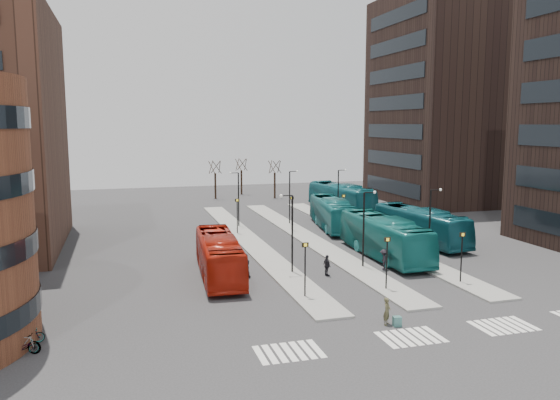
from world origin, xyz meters
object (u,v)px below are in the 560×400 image
object	(u,v)px
suitcase	(397,321)
commuter_b	(327,265)
teal_bus_c	(420,225)
bicycle_mid	(23,344)
teal_bus_b	(332,213)
bicycle_far	(28,336)
red_bus	(219,256)
teal_bus_d	(341,197)
commuter_c	(384,259)
commuter_a	(245,266)
teal_bus_a	(384,237)
bicycle_near	(23,348)
traveller	(387,311)

from	to	relation	value
suitcase	commuter_b	bearing A→B (deg)	99.21
teal_bus_c	commuter_b	bearing A→B (deg)	-153.01
teal_bus_c	bicycle_mid	size ratio (longest dim) A/B	6.83
suitcase	teal_bus_b	distance (m)	29.72
bicycle_mid	suitcase	bearing A→B (deg)	-77.78
bicycle_far	red_bus	bearing A→B (deg)	-60.71
suitcase	teal_bus_d	size ratio (longest dim) A/B	0.04
teal_bus_b	red_bus	bearing A→B (deg)	-125.55
commuter_c	bicycle_mid	bearing A→B (deg)	-47.20
suitcase	commuter_a	distance (m)	13.79
commuter_b	commuter_c	size ratio (longest dim) A/B	1.00
red_bus	commuter_c	xyz separation A→B (m)	(13.00, -1.62, -0.81)
teal_bus_a	commuter_a	size ratio (longest dim) A/B	7.13
red_bus	teal_bus_b	world-z (taller)	teal_bus_b
red_bus	bicycle_near	xyz separation A→B (m)	(-11.98, -11.41, -1.21)
red_bus	commuter_b	world-z (taller)	red_bus
red_bus	teal_bus_b	distance (m)	22.03
red_bus	teal_bus_d	size ratio (longest dim) A/B	0.88
commuter_b	bicycle_near	size ratio (longest dim) A/B	1.05
commuter_c	bicycle_near	xyz separation A→B (m)	(-24.98, -9.79, -0.41)
red_bus	bicycle_far	distance (m)	15.58
teal_bus_a	teal_bus_d	xyz separation A→B (m)	(6.18, 24.48, 0.04)
teal_bus_c	commuter_b	size ratio (longest dim) A/B	7.54
commuter_a	suitcase	bearing A→B (deg)	119.70
commuter_c	bicycle_near	world-z (taller)	commuter_c
teal_bus_c	teal_bus_d	distance (m)	20.13
teal_bus_c	bicycle_far	world-z (taller)	teal_bus_c
teal_bus_c	commuter_b	distance (m)	15.55
traveller	commuter_b	xyz separation A→B (m)	(0.37, 10.58, 0.01)
commuter_a	teal_bus_c	bearing A→B (deg)	-156.61
bicycle_mid	bicycle_far	world-z (taller)	bicycle_mid
red_bus	bicycle_far	bearing A→B (deg)	-136.59
teal_bus_c	commuter_a	xyz separation A→B (m)	(-19.14, -7.18, -0.81)
commuter_b	bicycle_near	xyz separation A→B (m)	(-19.97, -9.32, -0.41)
red_bus	bicycle_far	world-z (taller)	red_bus
red_bus	commuter_c	distance (m)	13.12
suitcase	commuter_c	world-z (taller)	commuter_c
bicycle_near	commuter_a	bearing A→B (deg)	-72.21
teal_bus_a	traveller	size ratio (longest dim) A/B	7.98
teal_bus_c	suitcase	bearing A→B (deg)	-129.73
teal_bus_a	bicycle_near	size ratio (longest dim) A/B	8.33
suitcase	teal_bus_b	world-z (taller)	teal_bus_b
suitcase	teal_bus_a	xyz separation A→B (m)	(6.80, 15.11, 1.52)
suitcase	teal_bus_b	size ratio (longest dim) A/B	0.05
red_bus	teal_bus_a	bearing A→B (deg)	11.72
teal_bus_b	teal_bus_a	bearing A→B (deg)	-83.51
red_bus	commuter_c	world-z (taller)	red_bus
suitcase	bicycle_far	size ratio (longest dim) A/B	0.34
teal_bus_a	teal_bus_b	size ratio (longest dim) A/B	1.06
suitcase	commuter_b	size ratio (longest dim) A/B	0.35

